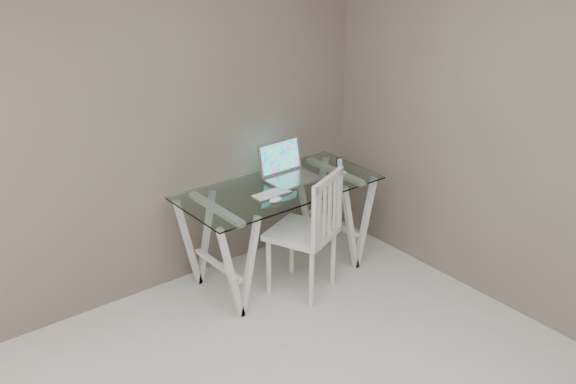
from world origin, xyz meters
The scene contains 7 objects.
room centered at (-0.06, 0.02, 1.72)m, with size 4.50×4.52×2.71m.
desk centered at (0.98, 1.81, 0.38)m, with size 1.50×0.70×0.75m.
chair centered at (1.02, 1.48, 0.53)m, with size 0.57×0.57×0.95m.
laptop centered at (1.13, 1.91, 0.81)m, with size 0.38×0.32×0.27m.
keyboard centered at (0.85, 1.73, 0.75)m, with size 0.29×0.12×0.01m, color silver.
mouse centered at (0.80, 1.61, 0.76)m, with size 0.10×0.06×0.03m, color white.
phone_dock centered at (1.51, 1.73, 0.78)m, with size 0.07×0.07×0.12m.
Camera 1 is at (-1.97, -2.05, 2.86)m, focal length 45.00 mm.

